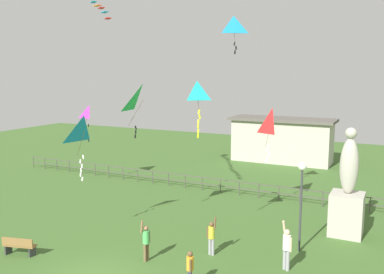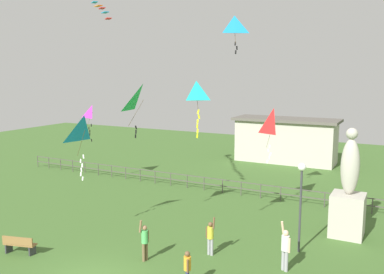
{
  "view_description": "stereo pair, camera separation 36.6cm",
  "coord_description": "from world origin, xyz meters",
  "px_view_note": "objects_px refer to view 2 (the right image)",
  "views": [
    {
      "loc": [
        10.14,
        -11.61,
        8.03
      ],
      "look_at": [
        1.04,
        6.65,
        4.94
      ],
      "focal_mm": 39.14,
      "sensor_mm": 36.0,
      "label": 1
    },
    {
      "loc": [
        10.47,
        -11.44,
        8.03
      ],
      "look_at": [
        1.04,
        6.65,
        4.94
      ],
      "focal_mm": 39.14,
      "sensor_mm": 36.0,
      "label": 2
    }
  ],
  "objects_px": {
    "kite_4": "(273,123)",
    "person_2": "(210,236)",
    "kite_2": "(92,114)",
    "kite_5": "(143,101)",
    "person_1": "(145,240)",
    "person_0": "(285,247)",
    "kite_0": "(234,27)",
    "park_bench": "(19,244)",
    "kite_3": "(196,95)",
    "statue_monument": "(348,201)",
    "person_3": "(187,267)",
    "kite_1": "(85,132)",
    "lamppost": "(301,187)"
  },
  "relations": [
    {
      "from": "person_0",
      "to": "kite_3",
      "type": "relative_size",
      "value": 0.82
    },
    {
      "from": "kite_0",
      "to": "kite_2",
      "type": "relative_size",
      "value": 0.75
    },
    {
      "from": "person_3",
      "to": "kite_2",
      "type": "bearing_deg",
      "value": 142.15
    },
    {
      "from": "park_bench",
      "to": "kite_2",
      "type": "relative_size",
      "value": 0.6
    },
    {
      "from": "statue_monument",
      "to": "kite_2",
      "type": "xyz_separation_m",
      "value": [
        -17.92,
        2.04,
        3.39
      ]
    },
    {
      "from": "park_bench",
      "to": "kite_4",
      "type": "relative_size",
      "value": 0.5
    },
    {
      "from": "statue_monument",
      "to": "kite_2",
      "type": "distance_m",
      "value": 18.35
    },
    {
      "from": "person_2",
      "to": "kite_5",
      "type": "relative_size",
      "value": 0.69
    },
    {
      "from": "person_2",
      "to": "kite_2",
      "type": "height_order",
      "value": "kite_2"
    },
    {
      "from": "person_0",
      "to": "kite_3",
      "type": "bearing_deg",
      "value": 171.45
    },
    {
      "from": "person_2",
      "to": "kite_3",
      "type": "bearing_deg",
      "value": 146.29
    },
    {
      "from": "kite_5",
      "to": "kite_4",
      "type": "bearing_deg",
      "value": 52.18
    },
    {
      "from": "person_0",
      "to": "person_2",
      "type": "xyz_separation_m",
      "value": [
        -3.35,
        -0.05,
        -0.13
      ]
    },
    {
      "from": "kite_5",
      "to": "person_1",
      "type": "bearing_deg",
      "value": -56.46
    },
    {
      "from": "person_3",
      "to": "park_bench",
      "type": "bearing_deg",
      "value": -174.49
    },
    {
      "from": "person_0",
      "to": "kite_5",
      "type": "relative_size",
      "value": 0.79
    },
    {
      "from": "person_2",
      "to": "kite_4",
      "type": "xyz_separation_m",
      "value": [
        0.59,
        7.19,
        4.33
      ]
    },
    {
      "from": "lamppost",
      "to": "kite_2",
      "type": "relative_size",
      "value": 1.59
    },
    {
      "from": "kite_4",
      "to": "person_2",
      "type": "bearing_deg",
      "value": -94.73
    },
    {
      "from": "kite_4",
      "to": "person_0",
      "type": "bearing_deg",
      "value": -68.88
    },
    {
      "from": "kite_0",
      "to": "kite_2",
      "type": "height_order",
      "value": "kite_0"
    },
    {
      "from": "person_2",
      "to": "kite_3",
      "type": "relative_size",
      "value": 0.72
    },
    {
      "from": "kite_0",
      "to": "kite_3",
      "type": "height_order",
      "value": "kite_0"
    },
    {
      "from": "lamppost",
      "to": "person_2",
      "type": "height_order",
      "value": "lamppost"
    },
    {
      "from": "lamppost",
      "to": "kite_0",
      "type": "relative_size",
      "value": 2.11
    },
    {
      "from": "person_0",
      "to": "person_3",
      "type": "xyz_separation_m",
      "value": [
        -2.85,
        -3.15,
        -0.17
      ]
    },
    {
      "from": "person_1",
      "to": "kite_2",
      "type": "bearing_deg",
      "value": 139.3
    },
    {
      "from": "kite_2",
      "to": "person_0",
      "type": "bearing_deg",
      "value": -24.0
    },
    {
      "from": "lamppost",
      "to": "person_0",
      "type": "xyz_separation_m",
      "value": [
        -0.08,
        -2.13,
        -2.0
      ]
    },
    {
      "from": "lamppost",
      "to": "kite_1",
      "type": "xyz_separation_m",
      "value": [
        -9.66,
        -3.11,
        2.24
      ]
    },
    {
      "from": "person_2",
      "to": "person_3",
      "type": "relative_size",
      "value": 1.21
    },
    {
      "from": "kite_5",
      "to": "person_3",
      "type": "bearing_deg",
      "value": -41.6
    },
    {
      "from": "statue_monument",
      "to": "kite_3",
      "type": "height_order",
      "value": "kite_3"
    },
    {
      "from": "kite_1",
      "to": "kite_0",
      "type": "bearing_deg",
      "value": 48.99
    },
    {
      "from": "person_1",
      "to": "kite_1",
      "type": "xyz_separation_m",
      "value": [
        -3.96,
        0.9,
        4.33
      ]
    },
    {
      "from": "lamppost",
      "to": "kite_3",
      "type": "height_order",
      "value": "kite_3"
    },
    {
      "from": "person_2",
      "to": "kite_2",
      "type": "distance_m",
      "value": 15.35
    },
    {
      "from": "statue_monument",
      "to": "kite_5",
      "type": "relative_size",
      "value": 2.09
    },
    {
      "from": "person_0",
      "to": "kite_0",
      "type": "xyz_separation_m",
      "value": [
        -4.38,
        5.0,
        9.46
      ]
    },
    {
      "from": "person_1",
      "to": "person_3",
      "type": "distance_m",
      "value": 3.05
    },
    {
      "from": "kite_5",
      "to": "kite_2",
      "type": "bearing_deg",
      "value": 144.34
    },
    {
      "from": "kite_0",
      "to": "person_0",
      "type": "bearing_deg",
      "value": -48.74
    },
    {
      "from": "park_bench",
      "to": "person_2",
      "type": "xyz_separation_m",
      "value": [
        7.64,
        3.89,
        0.44
      ]
    },
    {
      "from": "kite_2",
      "to": "kite_3",
      "type": "distance_m",
      "value": 13.59
    },
    {
      "from": "park_bench",
      "to": "kite_3",
      "type": "distance_m",
      "value": 10.41
    },
    {
      "from": "person_1",
      "to": "kite_5",
      "type": "distance_m",
      "value": 6.73
    },
    {
      "from": "person_3",
      "to": "kite_3",
      "type": "xyz_separation_m",
      "value": [
        -1.57,
        3.82,
        6.24
      ]
    },
    {
      "from": "person_0",
      "to": "park_bench",
      "type": "bearing_deg",
      "value": -160.29
    },
    {
      "from": "person_2",
      "to": "kite_4",
      "type": "bearing_deg",
      "value": 85.27
    },
    {
      "from": "person_3",
      "to": "kite_1",
      "type": "bearing_deg",
      "value": 162.08
    }
  ]
}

